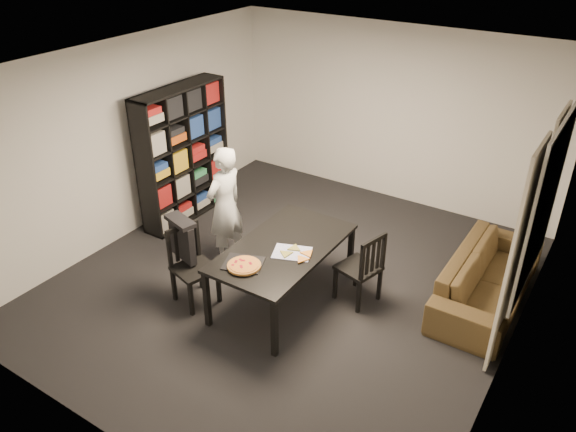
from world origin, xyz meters
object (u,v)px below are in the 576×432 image
Objects in this scene: dining_table at (283,251)px; pepperoni_pizza at (244,265)px; bookshelf at (184,154)px; sofa at (488,278)px; chair_left at (190,259)px; chair_right at (365,265)px; person at (225,206)px; baking_tray at (243,263)px.

pepperoni_pizza is (-0.11, -0.56, 0.09)m from dining_table.
sofa is (4.22, 0.31, -0.66)m from bookshelf.
bookshelf is 2.06m from chair_left.
person is (-1.84, -0.13, 0.26)m from chair_right.
baking_tray is at bearing 52.61° from person.
sofa is at bearing 139.79° from chair_right.
dining_table is 4.93× the size of pepperoni_pizza.
chair_left is 0.82m from pepperoni_pizza.
sofa is (2.85, 1.79, -0.23)m from chair_left.
baking_tray is 0.20× the size of sofa.
bookshelf is 2.12× the size of chair_right.
bookshelf reaches higher than baking_tray.
baking_tray is 0.07m from pepperoni_pizza.
pepperoni_pizza reaches higher than baking_tray.
person is 3.84× the size of baking_tray.
chair_right reaches higher than pepperoni_pizza.
sofa is (2.11, 1.77, -0.43)m from baking_tray.
sofa is at bearing 41.46° from pepperoni_pizza.
chair_left is 2.29× the size of baking_tray.
baking_tray is (-0.95, -0.96, 0.22)m from chair_right.
dining_table is 1.89× the size of chair_left.
pepperoni_pizza is at bearing -75.59° from chair_left.
pepperoni_pizza is at bearing -101.06° from dining_table.
bookshelf is 3.13m from chair_right.
bookshelf is at bearing 59.22° from chair_left.
chair_left reaches higher than pepperoni_pizza.
person is at bearing -27.48° from bookshelf.
chair_right is (1.69, 0.98, -0.01)m from chair_left.
sofa is at bearing -41.39° from chair_left.
bookshelf reaches higher than dining_table.
chair_left reaches higher than baking_tray.
baking_tray is at bearing 129.99° from sofa.
baking_tray is (-0.16, -0.51, 0.07)m from dining_table.
dining_table is at bearing 72.88° from baking_tray.
bookshelf is at bearing 157.39° from dining_table.
chair_left is (-0.90, -0.54, -0.13)m from dining_table.
bookshelf reaches higher than chair_right.
pepperoni_pizza is 0.18× the size of sofa.
bookshelf is 5.43× the size of pepperoni_pizza.
baking_tray is (2.11, -1.46, -0.22)m from bookshelf.
dining_table is at bearing -22.61° from bookshelf.
chair_left is at bearing -178.12° from baking_tray.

